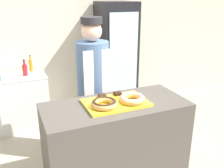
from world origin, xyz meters
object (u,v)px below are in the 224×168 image
at_px(donut_chocolate_glaze, 104,103).
at_px(brownie_back_left, 102,96).
at_px(serving_tray, 116,103).
at_px(brownie_back_right, 118,94).
at_px(donut_light_glaze, 132,98).
at_px(beverage_fridge, 116,59).
at_px(chest_freezer, 18,102).
at_px(bottle_orange, 31,65).
at_px(baker_person, 93,88).
at_px(bottle_red, 25,69).

xyz_separation_m(donut_chocolate_glaze, brownie_back_left, (0.06, 0.22, -0.02)).
distance_m(serving_tray, brownie_back_right, 0.18).
xyz_separation_m(donut_light_glaze, beverage_fridge, (0.64, 1.84, -0.08)).
distance_m(chest_freezer, bottle_orange, 0.61).
xyz_separation_m(baker_person, chest_freezer, (-0.86, 1.18, -0.51)).
bearing_deg(bottle_orange, donut_chocolate_glaze, -76.58).
bearing_deg(bottle_orange, brownie_back_right, -68.16).
bearing_deg(chest_freezer, bottle_red, -13.26).
distance_m(chest_freezer, bottle_red, 0.55).
xyz_separation_m(brownie_back_right, baker_person, (-0.12, 0.44, -0.07)).
relative_size(donut_chocolate_glaze, bottle_orange, 1.01).
height_order(brownie_back_left, brownie_back_right, same).
xyz_separation_m(donut_chocolate_glaze, baker_person, (0.11, 0.67, -0.09)).
bearing_deg(donut_light_glaze, bottle_red, 116.12).
distance_m(brownie_back_left, beverage_fridge, 1.84).
relative_size(donut_chocolate_glaze, brownie_back_left, 3.55).
relative_size(baker_person, bottle_red, 7.25).
relative_size(beverage_fridge, chest_freezer, 2.10).
xyz_separation_m(donut_chocolate_glaze, bottle_orange, (-0.48, 2.01, -0.08)).
height_order(beverage_fridge, bottle_orange, beverage_fridge).
height_order(brownie_back_left, chest_freezer, brownie_back_left).
bearing_deg(brownie_back_left, serving_tray, -60.54).
bearing_deg(donut_light_glaze, brownie_back_left, 137.16).
bearing_deg(baker_person, bottle_orange, 113.85).
bearing_deg(donut_light_glaze, beverage_fridge, 70.87).
xyz_separation_m(serving_tray, beverage_fridge, (0.79, 1.77, -0.03)).
distance_m(brownie_back_left, chest_freezer, 1.91).
xyz_separation_m(serving_tray, donut_light_glaze, (0.15, -0.06, 0.05)).
distance_m(serving_tray, donut_light_glaze, 0.17).
height_order(donut_chocolate_glaze, baker_person, baker_person).
bearing_deg(bottle_red, serving_tray, -67.09).
bearing_deg(serving_tray, brownie_back_right, 60.54).
bearing_deg(donut_chocolate_glaze, chest_freezer, 112.15).
distance_m(donut_chocolate_glaze, brownie_back_right, 0.32).
bearing_deg(brownie_back_left, beverage_fridge, 61.59).
xyz_separation_m(donut_light_glaze, bottle_orange, (-0.78, 2.01, -0.08)).
bearing_deg(bottle_orange, chest_freezer, -148.66).
relative_size(serving_tray, brownie_back_left, 8.59).
distance_m(donut_chocolate_glaze, baker_person, 0.68).
xyz_separation_m(serving_tray, bottle_orange, (-0.63, 1.94, -0.03)).
distance_m(bottle_orange, bottle_red, 0.23).
xyz_separation_m(serving_tray, bottle_red, (-0.74, 1.74, -0.04)).
relative_size(beverage_fridge, bottle_orange, 7.39).
height_order(serving_tray, brownie_back_right, brownie_back_right).
relative_size(brownie_back_right, bottle_orange, 0.28).
bearing_deg(beverage_fridge, brownie_back_left, -118.41).
relative_size(brownie_back_left, brownie_back_right, 1.00).
bearing_deg(bottle_orange, baker_person, -66.15).
xyz_separation_m(brownie_back_left, chest_freezer, (-0.81, 1.62, -0.59)).
distance_m(serving_tray, beverage_fridge, 1.94).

